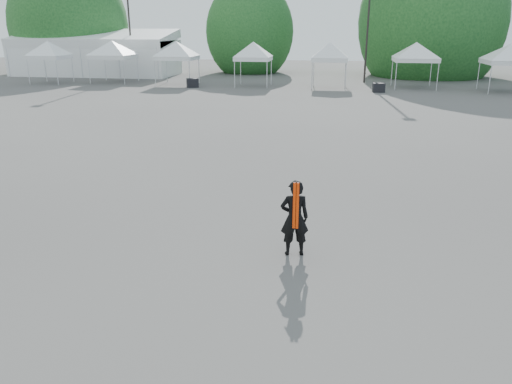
# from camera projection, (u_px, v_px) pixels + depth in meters

# --- Properties ---
(ground) EXTENTS (120.00, 120.00, 0.00)m
(ground) POSITION_uv_depth(u_px,v_px,m) (297.00, 222.00, 11.87)
(ground) COLOR #474442
(ground) RESTS_ON ground
(marquee) EXTENTS (15.00, 6.25, 4.23)m
(marquee) POSITION_uv_depth(u_px,v_px,m) (96.00, 54.00, 47.35)
(marquee) COLOR white
(marquee) RESTS_ON ground
(light_pole_west) EXTENTS (0.60, 0.25, 10.30)m
(light_pole_west) POSITION_uv_depth(u_px,v_px,m) (128.00, 11.00, 44.61)
(light_pole_west) COLOR black
(light_pole_west) RESTS_ON ground
(light_pole_east) EXTENTS (0.60, 0.25, 9.80)m
(light_pole_east) POSITION_uv_depth(u_px,v_px,m) (369.00, 12.00, 39.67)
(light_pole_east) COLOR black
(light_pole_east) RESTS_ON ground
(tree_far_w) EXTENTS (4.80, 4.80, 7.30)m
(tree_far_w) POSITION_uv_depth(u_px,v_px,m) (70.00, 25.00, 49.95)
(tree_far_w) COLOR #382314
(tree_far_w) RESTS_ON ground
(tree_mid_w) EXTENTS (4.16, 4.16, 6.33)m
(tree_mid_w) POSITION_uv_depth(u_px,v_px,m) (250.00, 32.00, 49.32)
(tree_mid_w) COLOR #382314
(tree_mid_w) RESTS_ON ground
(tree_mid_e) EXTENTS (5.12, 5.12, 7.79)m
(tree_mid_e) POSITION_uv_depth(u_px,v_px,m) (431.00, 22.00, 45.55)
(tree_mid_e) COLOR #382314
(tree_mid_e) RESTS_ON ground
(tent_a) EXTENTS (3.77, 3.77, 3.88)m
(tent_a) POSITION_uv_depth(u_px,v_px,m) (48.00, 44.00, 39.96)
(tent_a) COLOR silver
(tent_a) RESTS_ON ground
(tent_b) EXTENTS (4.45, 4.45, 3.88)m
(tent_b) POSITION_uv_depth(u_px,v_px,m) (112.00, 44.00, 40.65)
(tent_b) COLOR silver
(tent_b) RESTS_ON ground
(tent_c) EXTENTS (4.16, 4.16, 3.88)m
(tent_c) POSITION_uv_depth(u_px,v_px,m) (176.00, 45.00, 38.91)
(tent_c) COLOR silver
(tent_c) RESTS_ON ground
(tent_d) EXTENTS (3.78, 3.78, 3.88)m
(tent_d) POSITION_uv_depth(u_px,v_px,m) (253.00, 45.00, 37.96)
(tent_d) COLOR silver
(tent_d) RESTS_ON ground
(tent_e) EXTENTS (3.75, 3.75, 3.88)m
(tent_e) POSITION_uv_depth(u_px,v_px,m) (330.00, 46.00, 37.08)
(tent_e) COLOR silver
(tent_e) RESTS_ON ground
(tent_f) EXTENTS (4.43, 4.43, 3.88)m
(tent_f) POSITION_uv_depth(u_px,v_px,m) (417.00, 46.00, 36.84)
(tent_f) COLOR silver
(tent_f) RESTS_ON ground
(tent_g) EXTENTS (4.62, 4.62, 3.88)m
(tent_g) POSITION_uv_depth(u_px,v_px,m) (512.00, 47.00, 34.40)
(tent_g) COLOR silver
(tent_g) RESTS_ON ground
(man) EXTENTS (0.64, 0.49, 1.58)m
(man) POSITION_uv_depth(u_px,v_px,m) (295.00, 218.00, 9.93)
(man) COLOR black
(man) RESTS_ON ground
(crate_west) EXTENTS (1.05, 0.96, 0.67)m
(crate_west) POSITION_uv_depth(u_px,v_px,m) (193.00, 83.00, 38.00)
(crate_west) COLOR black
(crate_west) RESTS_ON ground
(crate_mid) EXTENTS (0.87, 0.70, 0.64)m
(crate_mid) POSITION_uv_depth(u_px,v_px,m) (379.00, 88.00, 35.17)
(crate_mid) COLOR black
(crate_mid) RESTS_ON ground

